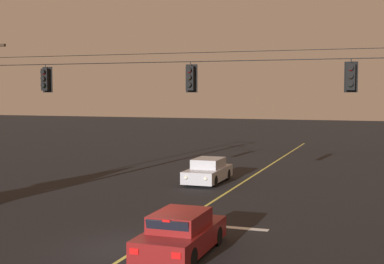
# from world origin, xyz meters

# --- Properties ---
(ground_plane) EXTENTS (180.00, 180.00, 0.00)m
(ground_plane) POSITION_xyz_m (0.00, 0.00, 0.00)
(ground_plane) COLOR black
(lane_centre_stripe) EXTENTS (0.14, 60.00, 0.01)m
(lane_centre_stripe) POSITION_xyz_m (0.00, 10.50, 0.00)
(lane_centre_stripe) COLOR #D1C64C
(lane_centre_stripe) RESTS_ON ground
(stop_bar_paint) EXTENTS (3.40, 0.36, 0.01)m
(stop_bar_paint) POSITION_xyz_m (1.90, 3.90, 0.00)
(stop_bar_paint) COLOR silver
(stop_bar_paint) RESTS_ON ground
(signal_span_assembly) EXTENTS (20.66, 0.32, 7.79)m
(signal_span_assembly) POSITION_xyz_m (0.00, 4.50, 4.05)
(signal_span_assembly) COLOR #2D2116
(signal_span_assembly) RESTS_ON ground
(traffic_light_leftmost) EXTENTS (0.48, 0.41, 1.22)m
(traffic_light_leftmost) POSITION_xyz_m (-6.44, 4.48, 5.73)
(traffic_light_leftmost) COLOR black
(traffic_light_left_inner) EXTENTS (0.48, 0.41, 1.22)m
(traffic_light_left_inner) POSITION_xyz_m (0.28, 4.48, 5.73)
(traffic_light_left_inner) COLOR black
(traffic_light_centre) EXTENTS (0.48, 0.41, 1.22)m
(traffic_light_centre) POSITION_xyz_m (6.43, 4.48, 5.73)
(traffic_light_centre) COLOR black
(car_waiting_near_lane) EXTENTS (1.80, 4.33, 1.39)m
(car_waiting_near_lane) POSITION_xyz_m (1.54, -0.01, 0.65)
(car_waiting_near_lane) COLOR maroon
(car_waiting_near_lane) RESTS_ON ground
(car_oncoming_lead) EXTENTS (1.80, 4.42, 1.39)m
(car_oncoming_lead) POSITION_xyz_m (-1.89, 13.75, 0.65)
(car_oncoming_lead) COLOR #A5A5AD
(car_oncoming_lead) RESTS_ON ground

